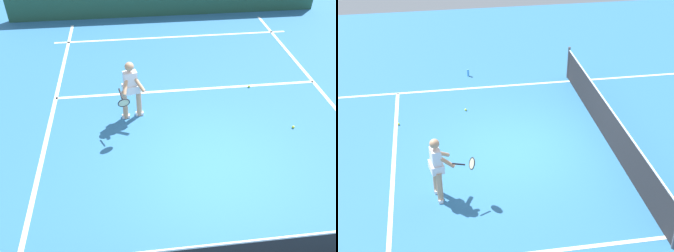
% 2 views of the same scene
% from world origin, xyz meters
% --- Properties ---
extents(ground_plane, '(23.95, 23.95, 0.00)m').
position_xyz_m(ground_plane, '(0.00, 0.00, 0.00)').
color(ground_plane, teal).
extents(baseline_marking, '(8.45, 0.10, 0.01)m').
position_xyz_m(baseline_marking, '(0.00, -6.71, 0.00)').
color(baseline_marking, white).
rests_on(baseline_marking, ground).
extents(service_line_marking, '(7.45, 0.10, 0.01)m').
position_xyz_m(service_line_marking, '(0.00, -3.13, 0.00)').
color(service_line_marking, white).
rests_on(service_line_marking, ground).
extents(sideline_right_marking, '(0.10, 16.43, 0.01)m').
position_xyz_m(sideline_right_marking, '(3.73, 0.00, 0.00)').
color(sideline_right_marking, white).
rests_on(sideline_right_marking, ground).
extents(tennis_player, '(0.69, 1.04, 1.55)m').
position_xyz_m(tennis_player, '(1.64, -2.03, 0.85)').
color(tennis_player, tan).
rests_on(tennis_player, ground).
extents(tennis_ball_near, '(0.07, 0.07, 0.07)m').
position_xyz_m(tennis_ball_near, '(-2.27, -1.09, 0.03)').
color(tennis_ball_near, '#D1E533').
rests_on(tennis_ball_near, ground).
extents(tennis_ball_mid, '(0.07, 0.07, 0.07)m').
position_xyz_m(tennis_ball_mid, '(-1.75, -3.05, 0.03)').
color(tennis_ball_mid, '#D1E533').
rests_on(tennis_ball_mid, ground).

